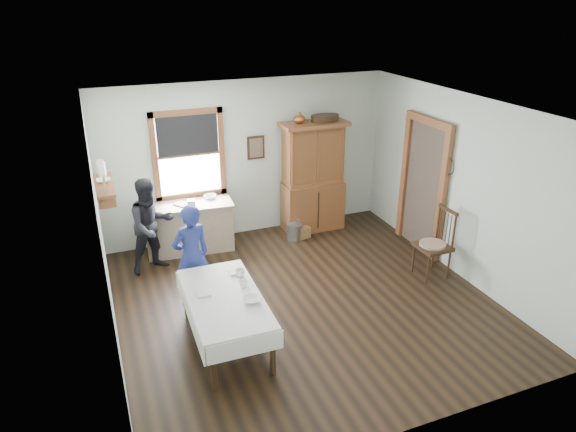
{
  "coord_description": "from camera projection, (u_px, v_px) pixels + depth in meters",
  "views": [
    {
      "loc": [
        -2.47,
        -5.59,
        4.0
      ],
      "look_at": [
        -0.12,
        0.3,
        1.21
      ],
      "focal_mm": 32.0,
      "sensor_mm": 36.0,
      "label": 1
    }
  ],
  "objects": [
    {
      "name": "wicker_basket",
      "position": [
        300.0,
        232.0,
        9.02
      ],
      "size": [
        0.38,
        0.31,
        0.19
      ],
      "primitive_type": "cube",
      "rotation": [
        0.0,
        0.0,
        0.27
      ],
      "color": "olive",
      "rests_on": "room"
    },
    {
      "name": "work_counter",
      "position": [
        189.0,
        228.0,
        8.46
      ],
      "size": [
        1.49,
        0.67,
        0.83
      ],
      "primitive_type": "cube",
      "rotation": [
        0.0,
        0.0,
        -0.09
      ],
      "color": "tan",
      "rests_on": "room"
    },
    {
      "name": "dining_table",
      "position": [
        226.0,
        320.0,
        6.21
      ],
      "size": [
        0.92,
        1.7,
        0.67
      ],
      "primitive_type": "cube",
      "rotation": [
        0.0,
        0.0,
        -0.02
      ],
      "color": "silver",
      "rests_on": "room"
    },
    {
      "name": "spindle_chair",
      "position": [
        433.0,
        243.0,
        7.64
      ],
      "size": [
        0.52,
        0.52,
        1.09
      ],
      "primitive_type": "cube",
      "rotation": [
        0.0,
        0.0,
        0.04
      ],
      "color": "#382513",
      "rests_on": "room"
    },
    {
      "name": "wall_shelf",
      "position": [
        104.0,
        182.0,
        7.07
      ],
      "size": [
        0.24,
        1.0,
        0.44
      ],
      "color": "brown",
      "rests_on": "room"
    },
    {
      "name": "framed_picture",
      "position": [
        256.0,
        148.0,
        8.72
      ],
      "size": [
        0.3,
        0.04,
        0.4
      ],
      "primitive_type": "cube",
      "color": "#382513",
      "rests_on": "room"
    },
    {
      "name": "table_cup_a",
      "position": [
        240.0,
        273.0,
        6.49
      ],
      "size": [
        0.15,
        0.15,
        0.1
      ],
      "primitive_type": "imported",
      "rotation": [
        0.0,
        0.0,
        -0.29
      ],
      "color": "white",
      "rests_on": "dining_table"
    },
    {
      "name": "room",
      "position": [
        305.0,
        213.0,
        6.66
      ],
      "size": [
        5.01,
        5.01,
        2.7
      ],
      "color": "black",
      "rests_on": "ground"
    },
    {
      "name": "figure_dark",
      "position": [
        152.0,
        229.0,
        7.77
      ],
      "size": [
        0.79,
        0.69,
        1.38
      ],
      "primitive_type": "imported",
      "rotation": [
        0.0,
        0.0,
        0.29
      ],
      "color": "black",
      "rests_on": "room"
    },
    {
      "name": "counter_bowl",
      "position": [
        210.0,
        197.0,
        8.52
      ],
      "size": [
        0.24,
        0.24,
        0.07
      ],
      "primitive_type": "imported",
      "rotation": [
        0.0,
        0.0,
        -0.2
      ],
      "color": "white",
      "rests_on": "work_counter"
    },
    {
      "name": "table_cup_b",
      "position": [
        243.0,
        284.0,
        6.25
      ],
      "size": [
        0.13,
        0.13,
        0.09
      ],
      "primitive_type": "imported",
      "rotation": [
        0.0,
        0.0,
        -0.3
      ],
      "color": "white",
      "rests_on": "dining_table"
    },
    {
      "name": "table_bowl",
      "position": [
        251.0,
        299.0,
        5.97
      ],
      "size": [
        0.28,
        0.28,
        0.06
      ],
      "primitive_type": "imported",
      "rotation": [
        0.0,
        0.0,
        -0.23
      ],
      "color": "white",
      "rests_on": "dining_table"
    },
    {
      "name": "woman_blue",
      "position": [
        192.0,
        260.0,
        6.89
      ],
      "size": [
        0.57,
        0.45,
        1.36
      ],
      "primitive_type": "imported",
      "rotation": [
        0.0,
        0.0,
        3.41
      ],
      "color": "navy",
      "rests_on": "room"
    },
    {
      "name": "shelf_bowl",
      "position": [
        104.0,
        180.0,
        7.07
      ],
      "size": [
        0.22,
        0.22,
        0.05
      ],
      "primitive_type": "imported",
      "color": "white",
      "rests_on": "wall_shelf"
    },
    {
      "name": "counter_book",
      "position": [
        178.0,
        206.0,
        8.2
      ],
      "size": [
        0.25,
        0.26,
        0.02
      ],
      "primitive_type": "imported",
      "rotation": [
        0.0,
        0.0,
        0.61
      ],
      "color": "brown",
      "rests_on": "work_counter"
    },
    {
      "name": "china_hutch",
      "position": [
        313.0,
        177.0,
        9.05
      ],
      "size": [
        1.16,
        0.56,
        1.96
      ],
      "primitive_type": "cube",
      "rotation": [
        0.0,
        0.0,
        -0.01
      ],
      "color": "brown",
      "rests_on": "room"
    },
    {
      "name": "doorway",
      "position": [
        424.0,
        182.0,
        8.29
      ],
      "size": [
        0.09,
        1.14,
        2.22
      ],
      "color": "#4B3D35",
      "rests_on": "room"
    },
    {
      "name": "window",
      "position": [
        188.0,
        150.0,
        8.3
      ],
      "size": [
        1.18,
        0.07,
        1.48
      ],
      "color": "white",
      "rests_on": "room"
    },
    {
      "name": "rug_beater",
      "position": [
        449.0,
        158.0,
        7.59
      ],
      "size": [
        0.01,
        0.27,
        0.27
      ],
      "primitive_type": "torus",
      "rotation": [
        0.0,
        1.57,
        0.0
      ],
      "color": "black",
      "rests_on": "room"
    },
    {
      "name": "pail",
      "position": [
        294.0,
        231.0,
        8.95
      ],
      "size": [
        0.32,
        0.32,
        0.29
      ],
      "primitive_type": "cube",
      "rotation": [
        0.0,
        0.0,
        0.19
      ],
      "color": "gray",
      "rests_on": "room"
    }
  ]
}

